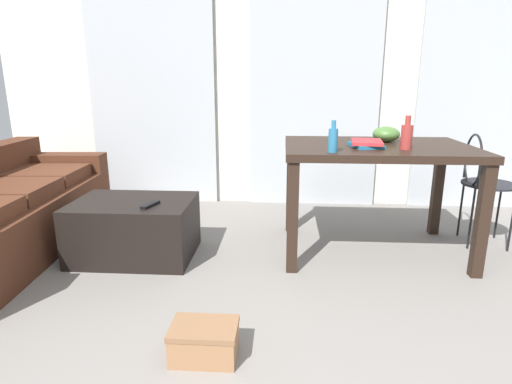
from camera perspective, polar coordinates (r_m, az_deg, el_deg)
The scene contains 12 objects.
ground_plane at distance 2.55m, azimuth 9.99°, elevation -13.36°, with size 7.45×7.45×0.00m, color gray.
wall_back at distance 4.20m, azimuth 7.95°, elevation 15.12°, with size 6.16×0.10×2.45m, color silver.
curtains at distance 4.12m, azimuth 7.93°, elevation 12.41°, with size 4.38×0.03×2.06m.
coffee_table at distance 3.05m, azimuth -16.22°, elevation -4.82°, with size 0.81×0.58×0.40m.
craft_table at distance 3.02m, azimuth 16.09°, elevation 4.27°, with size 1.26×0.88×0.78m.
wire_chair at distance 3.50m, azimuth 28.37°, elevation 1.97°, with size 0.39×0.40×0.83m.
bottle_near at distance 2.61m, azimuth 10.46°, elevation 7.06°, with size 0.06×0.06×0.19m.
bottle_far at distance 2.84m, azimuth 19.85°, elevation 7.21°, with size 0.07×0.07×0.21m.
bowl at distance 3.16m, azimuth 17.33°, elevation 7.54°, with size 0.19×0.19×0.11m, color #477033.
book_stack at distance 2.88m, azimuth 14.80°, elevation 6.41°, with size 0.23×0.29×0.04m.
tv_remote_primary at distance 2.83m, azimuth -14.23°, elevation -1.71°, with size 0.04×0.16×0.02m, color black.
shoebox at distance 1.99m, azimuth -7.06°, elevation -19.53°, with size 0.30×0.21×0.16m.
Camera 1 is at (-0.28, -1.08, 1.20)m, focal length 29.34 mm.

